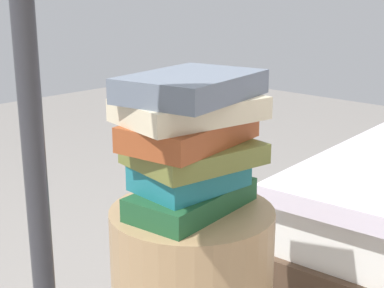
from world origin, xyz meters
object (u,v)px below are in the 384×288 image
at_px(book_forest, 190,199).
at_px(book_slate, 190,86).
at_px(book_cream, 189,109).
at_px(book_olive, 194,153).
at_px(book_rust, 189,132).
at_px(book_teal, 188,176).

relative_size(book_forest, book_slate, 0.98).
bearing_deg(book_forest, book_cream, -94.24).
bearing_deg(book_cream, book_olive, 166.15).
height_order(book_cream, book_slate, book_slate).
distance_m(book_olive, book_rust, 0.05).
height_order(book_teal, book_olive, book_olive).
xyz_separation_m(book_forest, book_rust, (0.00, -0.00, 0.15)).
height_order(book_teal, book_cream, book_cream).
relative_size(book_olive, book_cream, 0.89).
relative_size(book_olive, book_rust, 0.89).
distance_m(book_teal, book_cream, 0.15).
height_order(book_rust, book_cream, book_cream).
bearing_deg(book_cream, book_rust, -18.31).
bearing_deg(book_rust, book_cream, 144.33).
bearing_deg(book_rust, book_teal, -79.11).
bearing_deg(book_forest, book_olive, 169.27).
xyz_separation_m(book_rust, book_cream, (-0.00, 0.00, 0.05)).
xyz_separation_m(book_rust, book_slate, (-0.00, 0.00, 0.10)).
xyz_separation_m(book_forest, book_cream, (0.00, -0.00, 0.20)).
bearing_deg(book_olive, book_cream, -14.45).
bearing_deg(book_rust, book_olive, 148.49).
relative_size(book_rust, book_slate, 0.99).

